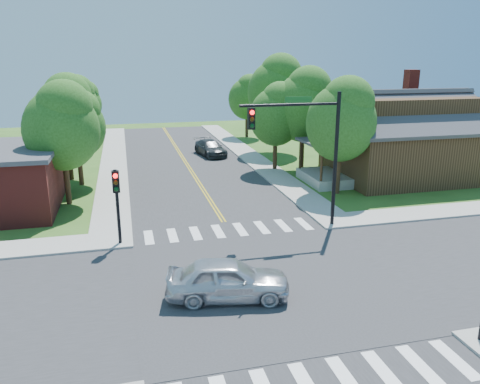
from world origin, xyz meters
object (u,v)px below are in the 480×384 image
object	(u,v)px
signal_mast_ne	(306,139)
house_ne	(403,134)
signal_pole_nw	(117,193)
car_dgrey	(210,148)
car_silver	(228,280)

from	to	relation	value
signal_mast_ne	house_ne	xyz separation A→B (m)	(11.19, 8.65, -1.52)
signal_pole_nw	car_dgrey	world-z (taller)	signal_pole_nw
signal_mast_ne	house_ne	size ratio (longest dim) A/B	0.55
signal_pole_nw	car_silver	bearing A→B (deg)	-58.39
house_ne	signal_mast_ne	bearing A→B (deg)	-142.32
signal_mast_ne	house_ne	distance (m)	14.23
signal_mast_ne	car_dgrey	world-z (taller)	signal_mast_ne
car_silver	signal_mast_ne	bearing A→B (deg)	-29.41
car_silver	car_dgrey	size ratio (longest dim) A/B	0.97
signal_pole_nw	house_ne	world-z (taller)	house_ne
house_ne	car_silver	bearing A→B (deg)	-138.03
house_ne	signal_pole_nw	bearing A→B (deg)	-157.31
house_ne	car_dgrey	bearing A→B (deg)	136.99
signal_mast_ne	car_silver	world-z (taller)	signal_mast_ne
house_ne	car_dgrey	world-z (taller)	house_ne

